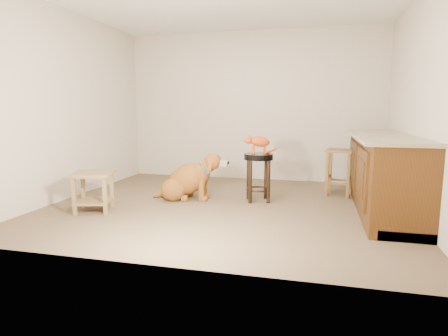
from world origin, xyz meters
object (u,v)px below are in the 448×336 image
(padded_stool, at_px, (258,168))
(side_table, at_px, (93,186))
(wood_stool, at_px, (339,172))
(tabby_kitten, at_px, (258,142))
(golden_retriever, at_px, (188,181))

(padded_stool, distance_m, side_table, 2.14)
(side_table, bearing_deg, wood_stool, 28.76)
(wood_stool, distance_m, side_table, 3.39)
(padded_stool, relative_size, wood_stool, 0.97)
(side_table, height_order, tabby_kitten, tabby_kitten)
(side_table, bearing_deg, golden_retriever, 43.63)
(tabby_kitten, bearing_deg, wood_stool, 13.98)
(tabby_kitten, bearing_deg, side_table, -168.12)
(golden_retriever, distance_m, tabby_kitten, 1.11)
(padded_stool, height_order, golden_retriever, golden_retriever)
(side_table, xyz_separation_m, tabby_kitten, (1.88, 1.00, 0.49))
(padded_stool, height_order, wood_stool, wood_stool)
(wood_stool, distance_m, golden_retriever, 2.19)
(side_table, relative_size, tabby_kitten, 1.38)
(padded_stool, distance_m, tabby_kitten, 0.35)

